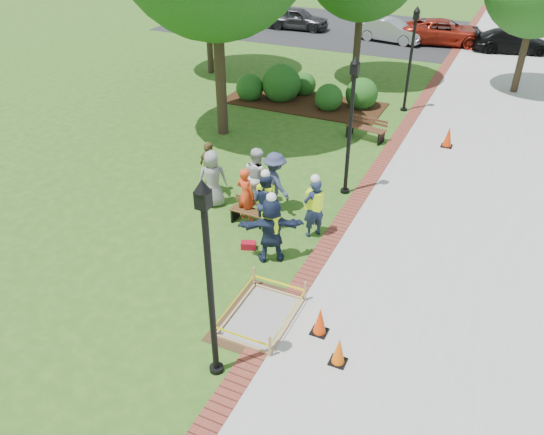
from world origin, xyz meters
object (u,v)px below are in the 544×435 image
at_px(hivis_worker_a, 271,228).
at_px(hivis_worker_b, 314,206).
at_px(hivis_worker_c, 266,200).
at_px(lamp_near, 209,270).
at_px(wet_concrete_pad, 261,310).
at_px(cone_front, 339,351).
at_px(bench_near, 253,217).

bearing_deg(hivis_worker_a, hivis_worker_b, 69.82).
bearing_deg(hivis_worker_a, hivis_worker_c, 121.04).
bearing_deg(hivis_worker_c, lamp_near, -75.01).
xyz_separation_m(hivis_worker_b, hivis_worker_c, (-1.33, -0.21, -0.02)).
xyz_separation_m(wet_concrete_pad, hivis_worker_c, (-1.52, 3.40, 0.67)).
bearing_deg(hivis_worker_c, hivis_worker_a, -58.96).
height_order(hivis_worker_a, hivis_worker_b, hivis_worker_a).
distance_m(lamp_near, hivis_worker_a, 4.15).
height_order(cone_front, hivis_worker_c, hivis_worker_c).
distance_m(hivis_worker_b, hivis_worker_c, 1.35).
height_order(hivis_worker_a, hivis_worker_c, hivis_worker_a).
height_order(wet_concrete_pad, hivis_worker_a, hivis_worker_a).
xyz_separation_m(bench_near, lamp_near, (1.77, -5.11, 2.25)).
height_order(cone_front, lamp_near, lamp_near).
relative_size(bench_near, hivis_worker_c, 0.74).
bearing_deg(hivis_worker_c, hivis_worker_b, 8.82).
bearing_deg(hivis_worker_b, wet_concrete_pad, -86.98).
relative_size(bench_near, lamp_near, 0.31).
bearing_deg(wet_concrete_pad, hivis_worker_a, 109.41).
xyz_separation_m(wet_concrete_pad, bench_near, (-1.92, 3.39, -0.01)).
bearing_deg(wet_concrete_pad, hivis_worker_c, 114.10).
relative_size(cone_front, lamp_near, 0.16).
bearing_deg(hivis_worker_b, cone_front, -62.48).
distance_m(bench_near, hivis_worker_a, 1.89).
relative_size(wet_concrete_pad, hivis_worker_b, 1.24).
bearing_deg(hivis_worker_b, hivis_worker_a, -110.18).
height_order(bench_near, cone_front, bench_near).
relative_size(lamp_near, hivis_worker_c, 2.36).
xyz_separation_m(cone_front, lamp_near, (-2.11, -1.20, 2.16)).
bearing_deg(hivis_worker_a, wet_concrete_pad, -70.59).
height_order(wet_concrete_pad, hivis_worker_c, hivis_worker_c).
distance_m(bench_near, hivis_worker_c, 0.78).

